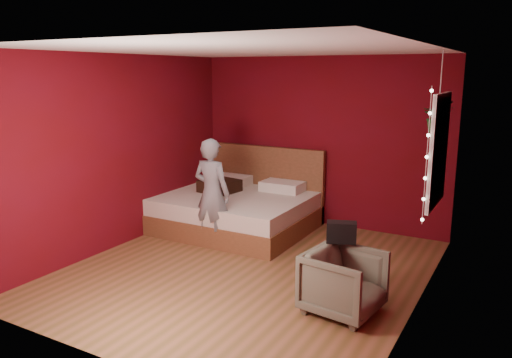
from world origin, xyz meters
name	(u,v)px	position (x,y,z in m)	size (l,w,h in m)	color
floor	(247,270)	(0.00, 0.00, 0.00)	(4.50, 4.50, 0.00)	brown
room_walls	(246,132)	(0.00, 0.00, 1.68)	(4.04, 4.54, 2.62)	#560916
window	(438,150)	(1.97, 0.90, 1.50)	(0.05, 0.97, 1.27)	white
fairy_lights	(427,157)	(1.94, 0.37, 1.50)	(0.04, 0.04, 1.45)	silver
bed	(239,209)	(-0.95, 1.39, 0.31)	(2.14, 1.82, 1.18)	brown
person	(212,193)	(-0.84, 0.50, 0.75)	(0.55, 0.36, 1.50)	slate
armchair	(344,282)	(1.39, -0.48, 0.32)	(0.68, 0.70, 0.64)	#63634E
handbag	(341,232)	(1.26, -0.22, 0.75)	(0.30, 0.15, 0.22)	black
throw_pillow	(220,186)	(-1.30, 1.39, 0.63)	(0.51, 0.51, 0.18)	black
hanging_plant	(438,116)	(1.88, 1.24, 1.85)	(0.41, 0.37, 0.94)	silver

